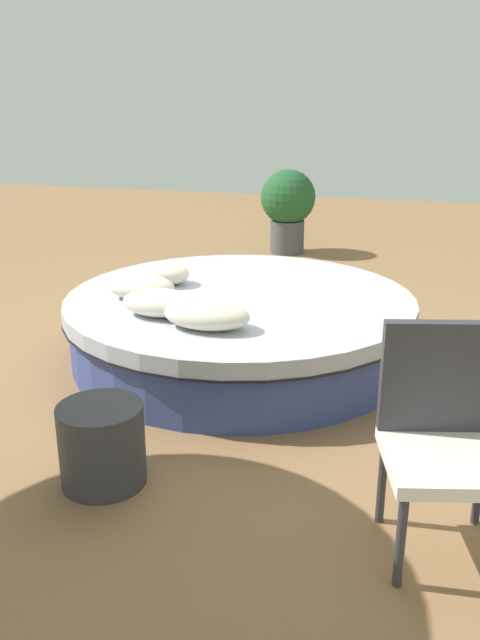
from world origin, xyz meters
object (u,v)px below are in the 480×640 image
(throw_pillow_0, at_px, (162,273))
(patio_chair, at_px, (445,425))
(throw_pillow_2, at_px, (160,303))
(planter, at_px, (288,205))
(round_bed, at_px, (240,325))
(throw_pillow_1, at_px, (142,287))
(side_table, at_px, (102,445))
(throw_pillow_3, at_px, (207,315))

(throw_pillow_0, height_order, patio_chair, patio_chair)
(throw_pillow_0, relative_size, patio_chair, 0.44)
(throw_pillow_2, bearing_deg, planter, -90.45)
(round_bed, relative_size, throw_pillow_2, 5.00)
(throw_pillow_1, height_order, planter, planter)
(patio_chair, bearing_deg, side_table, -14.32)
(round_bed, xyz_separation_m, throw_pillow_0, (0.66, -0.13, 0.32))
(round_bed, height_order, throw_pillow_0, throw_pillow_0)
(throw_pillow_3, height_order, side_table, throw_pillow_3)
(throw_pillow_0, bearing_deg, round_bed, 169.08)
(round_bed, distance_m, throw_pillow_1, 0.78)
(side_table, bearing_deg, throw_pillow_3, -100.43)
(throw_pillow_1, relative_size, throw_pillow_2, 0.96)
(round_bed, xyz_separation_m, planter, (0.36, -3.41, 0.34))
(throw_pillow_3, bearing_deg, throw_pillow_0, -53.00)
(planter, distance_m, side_table, 5.24)
(round_bed, relative_size, throw_pillow_1, 5.21)
(round_bed, bearing_deg, throw_pillow_2, 55.92)
(throw_pillow_1, xyz_separation_m, planter, (-0.29, -3.68, 0.02))
(throw_pillow_1, height_order, throw_pillow_2, same)
(throw_pillow_0, height_order, side_table, throw_pillow_0)
(throw_pillow_3, bearing_deg, throw_pillow_1, -35.75)
(throw_pillow_3, height_order, planter, planter)
(throw_pillow_0, xyz_separation_m, patio_chair, (-2.07, 1.95, -0.00))
(planter, height_order, side_table, planter)
(throw_pillow_1, distance_m, planter, 3.69)
(planter, bearing_deg, round_bed, 96.03)
(planter, xyz_separation_m, side_table, (-0.15, 5.22, -0.37))
(patio_chair, height_order, side_table, patio_chair)
(round_bed, xyz_separation_m, patio_chair, (-1.41, 1.82, 0.32))
(throw_pillow_0, relative_size, throw_pillow_2, 0.84)
(round_bed, distance_m, throw_pillow_3, 0.80)
(throw_pillow_2, distance_m, side_table, 1.30)
(throw_pillow_1, bearing_deg, throw_pillow_3, 144.25)
(throw_pillow_1, relative_size, throw_pillow_3, 0.88)
(throw_pillow_0, height_order, throw_pillow_3, throw_pillow_3)
(throw_pillow_0, distance_m, throw_pillow_1, 0.40)
(throw_pillow_0, relative_size, throw_pillow_1, 0.88)
(patio_chair, relative_size, planter, 0.97)
(planter, bearing_deg, patio_chair, 108.70)
(throw_pillow_2, height_order, patio_chair, patio_chair)
(throw_pillow_0, xyz_separation_m, throw_pillow_2, (-0.27, 0.70, 0.00))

